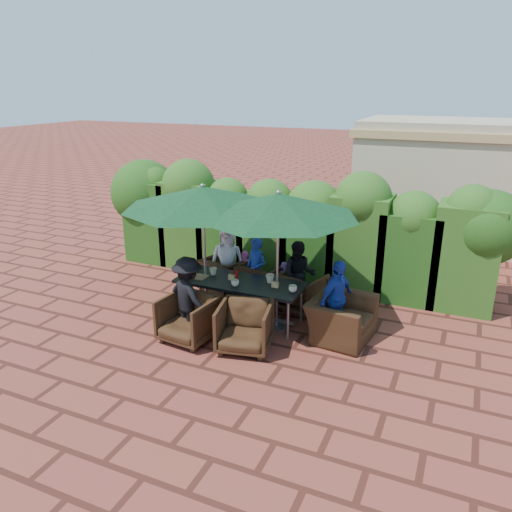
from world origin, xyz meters
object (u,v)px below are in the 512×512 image
at_px(chair_far_left, 224,273).
at_px(dining_table, 240,285).
at_px(umbrella_right, 278,205).
at_px(chair_near_right, 245,325).
at_px(chair_far_mid, 261,279).
at_px(chair_far_right, 301,290).
at_px(chair_near_left, 188,317).
at_px(umbrella_left, 203,197).
at_px(chair_end_right, 341,312).

bearing_deg(chair_far_left, dining_table, 147.50).
distance_m(umbrella_right, chair_near_right, 2.03).
distance_m(chair_far_mid, chair_far_right, 0.93).
bearing_deg(chair_far_mid, chair_far_left, 8.83).
bearing_deg(umbrella_right, chair_far_mid, 125.86).
bearing_deg(umbrella_right, chair_near_right, -100.81).
bearing_deg(chair_near_left, chair_near_right, 12.28).
relative_size(umbrella_left, chair_near_left, 3.36).
height_order(dining_table, chair_near_right, chair_near_right).
relative_size(umbrella_right, chair_near_right, 3.18).
relative_size(dining_table, chair_near_left, 2.71).
distance_m(umbrella_right, chair_end_right, 2.08).
height_order(chair_far_mid, chair_end_right, chair_end_right).
distance_m(chair_far_left, chair_near_right, 2.41).
distance_m(umbrella_left, chair_near_left, 2.09).
bearing_deg(chair_far_left, chair_far_mid, -162.67).
xyz_separation_m(umbrella_left, chair_near_right, (1.24, -0.95, -1.79)).
bearing_deg(umbrella_left, chair_near_right, -37.60).
xyz_separation_m(dining_table, umbrella_left, (-0.71, 0.01, 1.54)).
bearing_deg(chair_near_left, chair_far_left, 107.14).
bearing_deg(umbrella_right, chair_far_left, 146.88).
relative_size(chair_far_left, chair_near_right, 0.94).
relative_size(umbrella_left, chair_far_mid, 3.53).
bearing_deg(chair_far_left, chair_near_left, 118.32).
xyz_separation_m(dining_table, chair_far_mid, (-0.03, 1.02, -0.27)).
height_order(umbrella_right, chair_far_mid, umbrella_right).
relative_size(dining_table, chair_near_right, 2.69).
xyz_separation_m(chair_far_mid, chair_far_right, (0.91, -0.18, -0.00)).
xyz_separation_m(umbrella_right, chair_near_left, (-1.17, -1.05, -1.79)).
height_order(chair_near_left, chair_near_right, chair_near_right).
height_order(chair_far_right, chair_near_right, chair_near_right).
xyz_separation_m(dining_table, chair_near_right, (0.53, -0.95, -0.25)).
bearing_deg(dining_table, umbrella_left, 179.43).
xyz_separation_m(umbrella_left, umbrella_right, (1.42, -0.00, -0.00)).
bearing_deg(chair_far_mid, chair_far_right, 177.64).
relative_size(chair_near_left, chair_end_right, 0.77).
distance_m(umbrella_right, chair_near_left, 2.38).
bearing_deg(chair_end_right, chair_near_left, 121.45).
relative_size(umbrella_right, chair_far_right, 3.38).
bearing_deg(chair_end_right, chair_far_right, 57.06).
bearing_deg(chair_far_left, umbrella_right, 164.41).
xyz_separation_m(chair_far_left, chair_far_mid, (0.83, -0.00, 0.00)).
bearing_deg(chair_near_right, chair_far_mid, 93.72).
bearing_deg(umbrella_right, chair_near_left, -138.15).
bearing_deg(chair_far_left, chair_near_right, 142.67).
height_order(chair_far_left, chair_near_left, chair_near_left).
bearing_deg(chair_far_left, chair_end_right, 177.63).
bearing_deg(umbrella_left, chair_far_mid, 56.18).
xyz_separation_m(chair_far_left, chair_near_left, (0.40, -2.08, 0.02)).
bearing_deg(chair_far_right, chair_near_left, 69.99).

